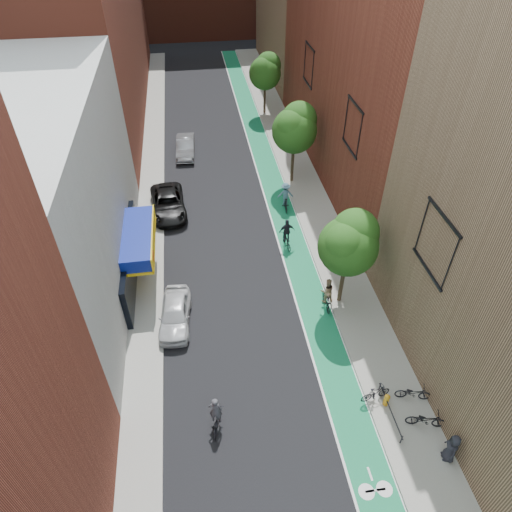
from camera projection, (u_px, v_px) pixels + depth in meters
name	position (u px, v px, depth m)	size (l,w,h in m)	color
ground	(279.00, 481.00, 19.79)	(160.00, 160.00, 0.00)	black
bike_lane	(269.00, 171.00, 39.71)	(2.00, 68.00, 0.01)	#147244
sidewalk_left	(152.00, 179.00, 38.54)	(2.00, 68.00, 0.15)	gray
sidewalk_right	(297.00, 168.00, 39.95)	(3.00, 68.00, 0.15)	gray
building_left_white	(40.00, 207.00, 25.12)	(8.00, 20.00, 12.00)	silver
building_right_mid_red	(379.00, 31.00, 33.43)	(8.00, 28.00, 22.00)	maroon
tree_near	(349.00, 242.00, 24.89)	(3.40, 3.36, 6.42)	#332619
tree_mid	(295.00, 127.00, 35.22)	(3.55, 3.53, 6.74)	#332619
tree_far	(265.00, 71.00, 45.96)	(3.30, 3.25, 6.21)	#332619
parked_car_white	(175.00, 314.00, 26.19)	(1.71, 4.25, 1.45)	silver
parked_car_black	(168.00, 204.00, 34.61)	(2.49, 5.40, 1.50)	black
parked_car_silver	(185.00, 147.00, 41.57)	(1.58, 4.52, 1.49)	gray
cyclist_lead	(216.00, 417.00, 21.31)	(0.99, 1.89, 2.08)	black
cyclist_lane_near	(327.00, 295.00, 27.08)	(0.86, 1.74, 2.09)	black
cyclist_lane_mid	(287.00, 236.00, 31.44)	(1.10, 1.81, 2.17)	black
cyclist_lane_far	(285.00, 198.00, 34.81)	(1.24, 1.83, 2.21)	black
parked_bike_near	(413.00, 393.00, 22.41)	(0.61, 1.74, 0.92)	black
parked_bike_mid	(376.00, 393.00, 22.36)	(0.45, 1.59, 0.96)	black
parked_bike_far	(426.00, 419.00, 21.30)	(0.64, 1.85, 0.97)	black
pedestrian	(452.00, 448.00, 19.88)	(0.84, 0.54, 1.71)	black
fire_hydrant	(387.00, 399.00, 22.17)	(0.27, 0.27, 0.78)	orange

